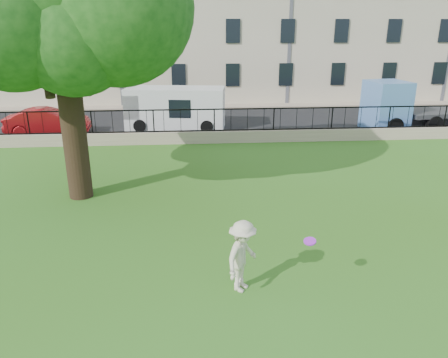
{
  "coord_description": "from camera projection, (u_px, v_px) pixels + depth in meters",
  "views": [
    {
      "loc": [
        -1.2,
        -9.41,
        5.69
      ],
      "look_at": [
        -0.18,
        3.5,
        1.07
      ],
      "focal_mm": 35.0,
      "sensor_mm": 36.0,
      "label": 1
    }
  ],
  "objects": [
    {
      "name": "white_van",
      "position": [
        176.0,
        108.0,
        24.76
      ],
      "size": [
        5.72,
        2.86,
        2.3
      ],
      "primitive_type": "cube",
      "rotation": [
        0.0,
        0.0,
        -0.14
      ],
      "color": "silver",
      "rests_on": "street"
    },
    {
      "name": "red_sedan",
      "position": [
        48.0,
        122.0,
        23.46
      ],
      "size": [
        4.42,
        1.8,
        1.42
      ],
      "primitive_type": "imported",
      "rotation": [
        0.0,
        0.0,
        1.64
      ],
      "color": "#AA1419",
      "rests_on": "street"
    },
    {
      "name": "building_row",
      "position": [
        202.0,
        7.0,
        34.39
      ],
      "size": [
        56.4,
        10.4,
        13.8
      ],
      "color": "beige",
      "rests_on": "ground"
    },
    {
      "name": "sidewalk",
      "position": [
        207.0,
        106.0,
        31.38
      ],
      "size": [
        60.0,
        1.4,
        0.12
      ],
      "primitive_type": "cube",
      "color": "gray",
      "rests_on": "ground"
    },
    {
      "name": "iron_railing",
      "position": [
        214.0,
        120.0,
        21.71
      ],
      "size": [
        50.0,
        0.05,
        1.13
      ],
      "color": "black",
      "rests_on": "retaining_wall"
    },
    {
      "name": "frisbee",
      "position": [
        310.0,
        241.0,
        9.37
      ],
      "size": [
        0.28,
        0.27,
        0.12
      ],
      "primitive_type": "cylinder",
      "rotation": [
        0.21,
        -0.14,
        -0.01
      ],
      "color": "purple"
    },
    {
      "name": "street",
      "position": [
        210.0,
        123.0,
        26.51
      ],
      "size": [
        60.0,
        9.0,
        0.01
      ],
      "primitive_type": "cube",
      "color": "black",
      "rests_on": "ground"
    },
    {
      "name": "blue_truck",
      "position": [
        421.0,
        104.0,
        24.78
      ],
      "size": [
        6.71,
        3.13,
        2.71
      ],
      "primitive_type": "cube",
      "rotation": [
        0.0,
        0.0,
        0.13
      ],
      "color": "#5683CA",
      "rests_on": "street"
    },
    {
      "name": "man",
      "position": [
        242.0,
        256.0,
        9.63
      ],
      "size": [
        1.14,
        1.25,
        1.69
      ],
      "primitive_type": "imported",
      "rotation": [
        0.0,
        0.0,
        0.96
      ],
      "color": "beige",
      "rests_on": "ground"
    },
    {
      "name": "retaining_wall",
      "position": [
        214.0,
        137.0,
        22.0
      ],
      "size": [
        50.0,
        0.4,
        0.6
      ],
      "primitive_type": "cube",
      "color": "gray",
      "rests_on": "ground"
    },
    {
      "name": "ground",
      "position": [
        242.0,
        266.0,
        10.84
      ],
      "size": [
        120.0,
        120.0,
        0.0
      ],
      "primitive_type": "plane",
      "color": "#346016",
      "rests_on": "ground"
    }
  ]
}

